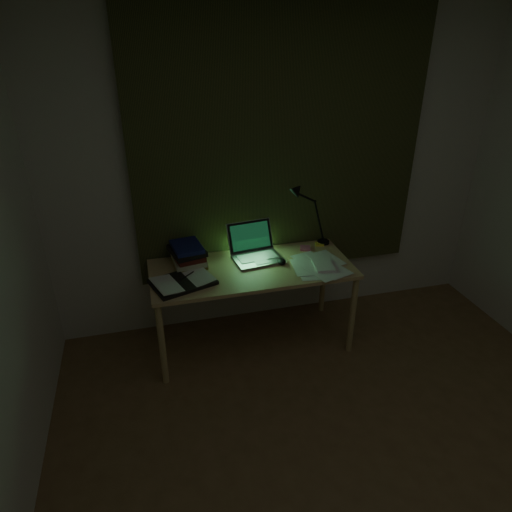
{
  "coord_description": "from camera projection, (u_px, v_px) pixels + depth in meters",
  "views": [
    {
      "loc": [
        -1.02,
        -1.22,
        2.24
      ],
      "look_at": [
        -0.32,
        1.48,
        0.82
      ],
      "focal_mm": 32.0,
      "sensor_mm": 36.0,
      "label": 1
    }
  ],
  "objects": [
    {
      "name": "mouse",
      "position": [
        282.0,
        262.0,
        3.35
      ],
      "size": [
        0.07,
        0.1,
        0.04
      ],
      "primitive_type": "ellipsoid",
      "rotation": [
        0.0,
        0.0,
        -0.07
      ],
      "color": "black",
      "rests_on": "desk"
    },
    {
      "name": "sticky_pink",
      "position": [
        305.0,
        248.0,
        3.57
      ],
      "size": [
        0.1,
        0.1,
        0.02
      ],
      "primitive_type": "cube",
      "rotation": [
        0.0,
        0.0,
        -0.34
      ],
      "color": "#E35882",
      "rests_on": "desk"
    },
    {
      "name": "wall_back",
      "position": [
        279.0,
        171.0,
        3.45
      ],
      "size": [
        3.5,
        0.0,
        2.5
      ],
      "primitive_type": "cube",
      "color": "silver",
      "rests_on": "ground"
    },
    {
      "name": "laptop",
      "position": [
        258.0,
        245.0,
        3.35
      ],
      "size": [
        0.4,
        0.44,
        0.25
      ],
      "primitive_type": null,
      "rotation": [
        0.0,
        0.0,
        0.13
      ],
      "color": "#A9A9AD",
      "rests_on": "desk"
    },
    {
      "name": "open_textbook",
      "position": [
        183.0,
        281.0,
        3.09
      ],
      "size": [
        0.47,
        0.4,
        0.03
      ],
      "primitive_type": null,
      "rotation": [
        0.0,
        0.0,
        0.32
      ],
      "color": "white",
      "rests_on": "desk"
    },
    {
      "name": "desk",
      "position": [
        252.0,
        306.0,
        3.45
      ],
      "size": [
        1.46,
        0.64,
        0.67
      ],
      "primitive_type": null,
      "color": "#DBAF76",
      "rests_on": "floor"
    },
    {
      "name": "loose_papers",
      "position": [
        317.0,
        265.0,
        3.31
      ],
      "size": [
        0.31,
        0.33,
        0.02
      ],
      "primitive_type": null,
      "rotation": [
        0.0,
        0.0,
        0.02
      ],
      "color": "white",
      "rests_on": "desk"
    },
    {
      "name": "book_stack",
      "position": [
        188.0,
        254.0,
        3.3
      ],
      "size": [
        0.27,
        0.31,
        0.17
      ],
      "primitive_type": null,
      "rotation": [
        0.0,
        0.0,
        0.23
      ],
      "color": "white",
      "rests_on": "desk"
    },
    {
      "name": "desk_lamp",
      "position": [
        325.0,
        213.0,
        3.55
      ],
      "size": [
        0.37,
        0.3,
        0.53
      ],
      "primitive_type": null,
      "rotation": [
        0.0,
        0.0,
        -0.08
      ],
      "color": "black",
      "rests_on": "desk"
    },
    {
      "name": "curtain",
      "position": [
        281.0,
        146.0,
        3.33
      ],
      "size": [
        2.2,
        0.06,
        2.0
      ],
      "primitive_type": "cube",
      "color": "#2F361B",
      "rests_on": "wall_back"
    },
    {
      "name": "sticky_yellow",
      "position": [
        320.0,
        244.0,
        3.64
      ],
      "size": [
        0.08,
        0.08,
        0.01
      ],
      "primitive_type": "cube",
      "rotation": [
        0.0,
        0.0,
        -0.28
      ],
      "color": "yellow",
      "rests_on": "desk"
    }
  ]
}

